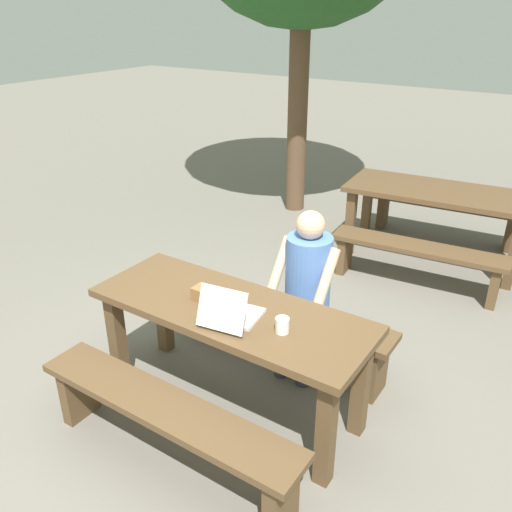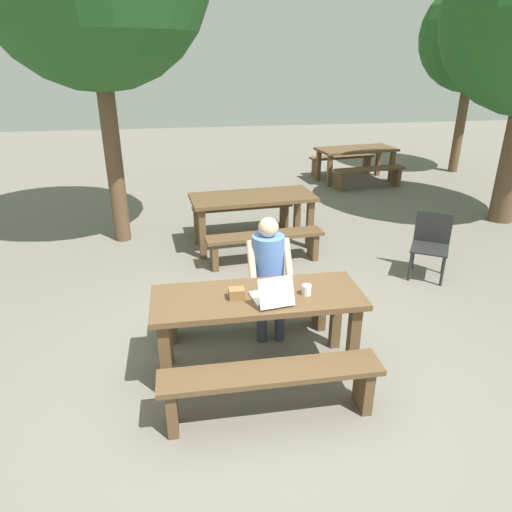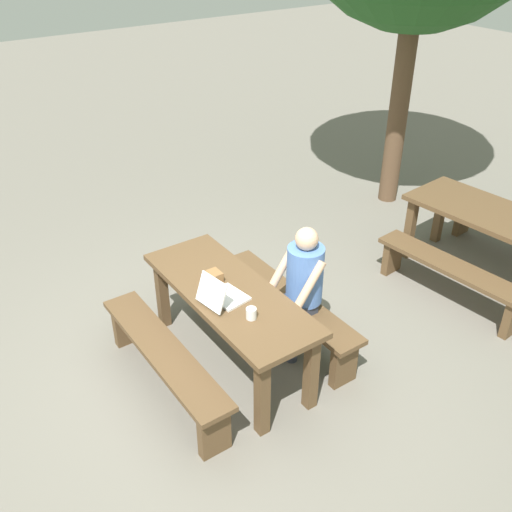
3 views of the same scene
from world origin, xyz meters
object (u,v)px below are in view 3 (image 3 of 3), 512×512
(laptop, at_px, (221,295))
(small_pouch, at_px, (214,276))
(person_seated, at_px, (301,282))
(picnic_table_front, at_px, (229,303))
(picnic_table_rear, at_px, (494,224))
(coffee_mug, at_px, (251,313))

(laptop, relative_size, small_pouch, 2.93)
(laptop, height_order, person_seated, person_seated)
(picnic_table_front, height_order, picnic_table_rear, picnic_table_rear)
(laptop, distance_m, picnic_table_rear, 3.08)
(laptop, height_order, small_pouch, laptop)
(laptop, bearing_deg, picnic_table_rear, -104.35)
(picnic_table_rear, bearing_deg, person_seated, -100.27)
(small_pouch, bearing_deg, coffee_mug, -3.50)
(coffee_mug, bearing_deg, picnic_table_front, 171.69)
(picnic_table_front, bearing_deg, coffee_mug, -8.31)
(small_pouch, bearing_deg, laptop, -20.74)
(picnic_table_front, relative_size, picnic_table_rear, 0.98)
(small_pouch, xyz_separation_m, coffee_mug, (0.59, -0.04, 0.00))
(picnic_table_rear, bearing_deg, coffee_mug, -95.30)
(small_pouch, relative_size, picnic_table_rear, 0.07)
(person_seated, bearing_deg, small_pouch, -122.49)
(person_seated, bearing_deg, laptop, -98.54)
(picnic_table_front, xyz_separation_m, coffee_mug, (0.41, -0.06, 0.18))
(laptop, height_order, coffee_mug, laptop)
(small_pouch, height_order, coffee_mug, coffee_mug)
(laptop, relative_size, person_seated, 0.31)
(picnic_table_front, xyz_separation_m, laptop, (0.10, -0.13, 0.19))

